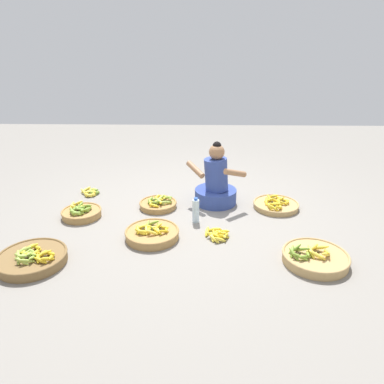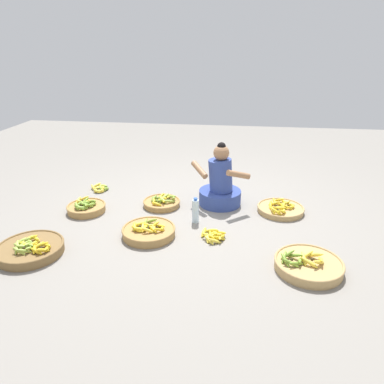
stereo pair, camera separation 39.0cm
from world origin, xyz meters
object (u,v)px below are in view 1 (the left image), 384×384
Objects in this scene: loose_bananas_front_center at (91,192)px; water_bottle at (196,211)px; banana_basket_near_vendor at (32,258)px; loose_bananas_front_right at (217,234)px; banana_basket_mid_right at (152,233)px; banana_basket_back_center at (81,212)px; banana_basket_back_right at (315,257)px; banana_basket_mid_left at (276,205)px; vendor_woman_front at (216,184)px; banana_basket_back_left at (158,204)px.

water_bottle is (1.41, -0.76, 0.11)m from loose_bananas_front_center.
banana_basket_near_vendor reaches higher than loose_bananas_front_right.
banana_basket_back_center is at bearing 152.14° from banana_basket_mid_right.
banana_basket_back_right reaches higher than banana_basket_back_center.
banana_basket_mid_right is at bearing -151.60° from banana_basket_mid_left.
banana_basket_mid_right is 0.68m from loose_bananas_front_right.
banana_basket_near_vendor is (-1.03, -0.49, 0.00)m from banana_basket_mid_right.
banana_basket_back_left is at bearing -167.83° from vendor_woman_front.
banana_basket_mid_left is 1.44m from banana_basket_back_left.
banana_basket_near_vendor is at bearing -162.96° from loose_bananas_front_right.
banana_basket_near_vendor is (-1.72, -1.39, -0.20)m from vendor_woman_front.
banana_basket_back_left is 1.52× the size of loose_bananas_front_center.
banana_basket_back_center is at bearing 81.00° from banana_basket_near_vendor.
vendor_woman_front is 2.70× the size of water_bottle.
loose_bananas_front_center is at bearing 130.62° from banana_basket_mid_right.
banana_basket_near_vendor is at bearing -141.04° from vendor_woman_front.
loose_bananas_front_right is 0.97× the size of loose_bananas_front_center.
loose_bananas_front_right is at bearing -45.84° from banana_basket_back_left.
water_bottle reaches higher than loose_bananas_front_center.
banana_basket_back_left is at bearing -179.21° from banana_basket_mid_left.
banana_basket_back_right is at bearing -14.75° from banana_basket_mid_right.
banana_basket_near_vendor is 1.36× the size of banana_basket_back_left.
banana_basket_back_left is at bearing 50.73° from banana_basket_near_vendor.
water_bottle reaches higher than banana_basket_mid_right.
banana_basket_back_right is at bearing -26.78° from loose_bananas_front_right.
banana_basket_mid_right is 0.75m from banana_basket_back_left.
banana_basket_back_right is (0.86, -1.31, -0.20)m from vendor_woman_front.
banana_basket_back_right reaches higher than banana_basket_near_vendor.
banana_basket_back_center is (-1.57, -0.44, -0.20)m from vendor_woman_front.
banana_basket_back_center is 1.33m from water_bottle.
banana_basket_back_left is 0.61m from water_bottle.
banana_basket_mid_right is 1.60m from banana_basket_back_right.
banana_basket_mid_right is 1.86× the size of loose_bananas_front_center.
water_bottle reaches higher than loose_bananas_front_right.
water_bottle is at bearing -4.08° from banana_basket_back_center.
banana_basket_back_left reaches higher than loose_bananas_front_right.
banana_basket_near_vendor is at bearing -154.64° from banana_basket_mid_right.
loose_bananas_front_center is at bearing 158.16° from banana_basket_back_left.
vendor_woman_front is at bearing 89.16° from loose_bananas_front_right.
loose_bananas_front_right is (0.67, 0.03, -0.02)m from banana_basket_mid_right.
vendor_woman_front is 1.64m from banana_basket_back_center.
banana_basket_back_left is at bearing 141.00° from water_bottle.
banana_basket_mid_right is 1.62m from banana_basket_mid_left.
banana_basket_near_vendor reaches higher than loose_bananas_front_center.
banana_basket_back_center is at bearing 175.92° from water_bottle.
vendor_woman_front reaches higher than water_bottle.
water_bottle reaches higher than banana_basket_back_center.
loose_bananas_front_right is at bearing 2.85° from banana_basket_mid_right.
banana_basket_mid_right reaches higher than loose_bananas_front_right.
banana_basket_near_vendor is at bearing -178.19° from banana_basket_back_right.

